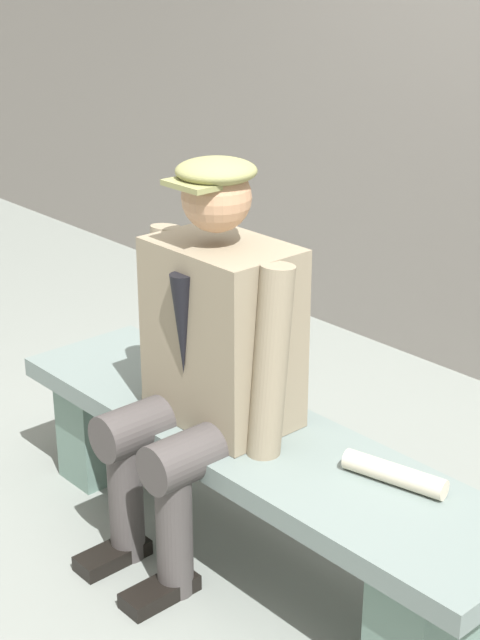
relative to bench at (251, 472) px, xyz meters
name	(u,v)px	position (x,y,z in m)	size (l,w,h in m)	color
ground_plane	(251,552)	(0.00, 0.00, -0.30)	(30.00, 30.00, 0.00)	gray
bench	(251,472)	(0.00, 0.00, 0.00)	(1.89, 0.47, 0.44)	slate
seated_man	(208,351)	(0.13, 0.06, 0.38)	(0.61, 0.63, 1.26)	gray
rolled_magazine	(394,474)	(-0.48, -0.09, 0.17)	(0.06, 0.06, 0.30)	beige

